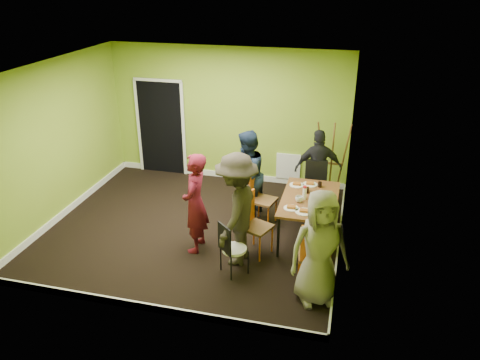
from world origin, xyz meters
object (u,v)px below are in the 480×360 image
Objects in this scene: chair_front_end at (315,251)px; person_back_end at (318,169)px; person_left_far at (247,176)px; blue_bottle at (327,203)px; easel at (332,162)px; chair_back_end at (316,176)px; person_left_near at (237,210)px; person_standing at (195,203)px; dining_table at (310,201)px; chair_left_far at (260,195)px; orange_bottle at (308,189)px; chair_left_near at (253,220)px; person_front_end at (320,248)px; chair_bentwood at (231,246)px; thermos at (305,193)px.

chair_front_end is 2.61m from person_back_end.
blue_bottle is at bearing 72.00° from person_left_far.
chair_back_end is at bearing -116.33° from easel.
person_left_near is (-1.24, -2.50, 0.10)m from easel.
person_left_near is at bearing 152.79° from chair_front_end.
person_standing is (-1.95, -2.33, 0.03)m from easel.
person_left_far is at bearing 17.68° from person_back_end.
blue_bottle is at bearing -44.64° from dining_table.
chair_front_end is (0.23, -1.34, -0.09)m from dining_table.
chair_front_end is at bearing 47.09° from person_left_far.
chair_left_far is at bearing 29.19° from person_back_end.
dining_table is at bearing 73.37° from person_back_end.
person_left_near is at bearing 73.84° from person_standing.
orange_bottle is 1.52m from person_left_near.
chair_back_end is at bearing 90.06° from dining_table.
dining_table is 1.48× the size of chair_left_near.
person_left_far is at bearing 103.31° from person_front_end.
chair_bentwood is 0.53× the size of easel.
person_back_end is at bearing 89.27° from dining_table.
person_standing is 1.00× the size of person_left_far.
person_front_end is (0.30, -1.58, 0.13)m from dining_table.
person_back_end is at bearing -104.16° from chair_back_end.
thermos is 0.12× the size of person_standing.
chair_front_end is 0.65× the size of person_front_end.
person_back_end is at bearing 73.36° from person_front_end.
blue_bottle is (0.05, -1.85, 0.06)m from easel.
easel is 0.90× the size of person_left_near.
chair_left_near reaches higher than chair_back_end.
thermos is 0.13× the size of person_back_end.
chair_front_end is (1.04, -0.71, 0.04)m from chair_left_near.
person_front_end is at bearing 87.57° from chair_back_end.
person_left_near is (-0.99, -0.94, 0.19)m from dining_table.
chair_left_near is at bearing -115.77° from easel.
chair_bentwood is at bearing -120.97° from orange_bottle.
person_left_near reaches higher than chair_bentwood.
chair_back_end is 0.64× the size of person_back_end.
chair_bentwood is at bearing 58.42° from chair_back_end.
thermos is at bearing 76.87° from chair_back_end.
chair_back_end is at bearing 110.48° from chair_bentwood.
easel is (1.15, 1.23, 0.25)m from chair_left_far.
person_standing is at bearing -156.54° from thermos.
person_left_far is 1.00× the size of person_front_end.
person_standing is at bearing -155.94° from dining_table.
person_front_end is at bearing 71.61° from chair_left_near.
person_left_far is at bearing -169.00° from person_left_near.
easel is 1.06× the size of person_back_end.
chair_back_end reaches higher than chair_bentwood.
person_left_near is at bearing 133.65° from chair_bentwood.
chair_left_far is at bearing 130.18° from chair_bentwood.
person_front_end is at bearing -75.86° from thermos.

